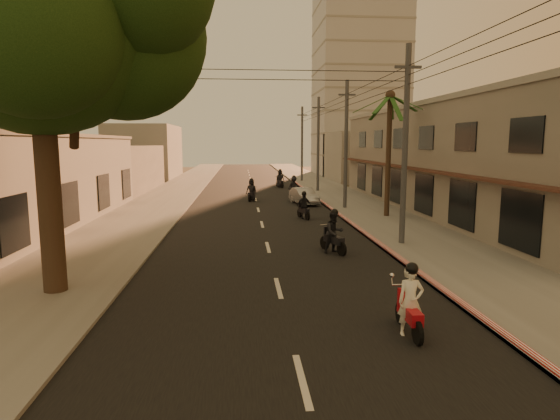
{
  "coord_description": "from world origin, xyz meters",
  "views": [
    {
      "loc": [
        -1.16,
        -12.67,
        4.7
      ],
      "look_at": [
        0.47,
        7.0,
        1.86
      ],
      "focal_mm": 30.0,
      "sensor_mm": 36.0,
      "label": 1
    }
  ],
  "objects_px": {
    "scooter_red": "(410,303)",
    "palm_tree": "(390,103)",
    "scooter_far_b": "(294,186)",
    "parked_car": "(304,196)",
    "scooter_far_c": "(280,179)",
    "scooter_far_a": "(252,191)",
    "scooter_mid_b": "(304,206)",
    "broadleaf_tree": "(52,12)",
    "scooter_mid_a": "(334,233)"
  },
  "relations": [
    {
      "from": "broadleaf_tree",
      "to": "scooter_far_b",
      "type": "height_order",
      "value": "broadleaf_tree"
    },
    {
      "from": "scooter_far_a",
      "to": "scooter_far_b",
      "type": "relative_size",
      "value": 1.03
    },
    {
      "from": "scooter_far_b",
      "to": "scooter_mid_b",
      "type": "bearing_deg",
      "value": -107.99
    },
    {
      "from": "scooter_red",
      "to": "palm_tree",
      "type": "bearing_deg",
      "value": 75.72
    },
    {
      "from": "scooter_mid_b",
      "to": "parked_car",
      "type": "bearing_deg",
      "value": 66.2
    },
    {
      "from": "scooter_far_b",
      "to": "parked_car",
      "type": "bearing_deg",
      "value": -103.34
    },
    {
      "from": "scooter_far_a",
      "to": "parked_car",
      "type": "xyz_separation_m",
      "value": [
        3.98,
        -2.3,
        -0.22
      ]
    },
    {
      "from": "scooter_mid_b",
      "to": "scooter_far_b",
      "type": "bearing_deg",
      "value": 70.17
    },
    {
      "from": "scooter_red",
      "to": "scooter_far_b",
      "type": "bearing_deg",
      "value": 90.38
    },
    {
      "from": "palm_tree",
      "to": "scooter_far_a",
      "type": "xyz_separation_m",
      "value": [
        -8.36,
        9.13,
        -6.3
      ]
    },
    {
      "from": "scooter_far_c",
      "to": "scooter_red",
      "type": "bearing_deg",
      "value": -106.07
    },
    {
      "from": "broadleaf_tree",
      "to": "palm_tree",
      "type": "height_order",
      "value": "broadleaf_tree"
    },
    {
      "from": "scooter_far_b",
      "to": "scooter_far_c",
      "type": "relative_size",
      "value": 0.93
    },
    {
      "from": "palm_tree",
      "to": "parked_car",
      "type": "relative_size",
      "value": 2.03
    },
    {
      "from": "broadleaf_tree",
      "to": "parked_car",
      "type": "distance_m",
      "value": 24.38
    },
    {
      "from": "scooter_mid_b",
      "to": "scooter_far_a",
      "type": "bearing_deg",
      "value": 91.94
    },
    {
      "from": "scooter_mid_b",
      "to": "scooter_far_a",
      "type": "height_order",
      "value": "scooter_far_a"
    },
    {
      "from": "broadleaf_tree",
      "to": "scooter_far_b",
      "type": "distance_m",
      "value": 29.58
    },
    {
      "from": "scooter_mid_b",
      "to": "scooter_far_b",
      "type": "height_order",
      "value": "scooter_far_b"
    },
    {
      "from": "scooter_far_b",
      "to": "scooter_far_c",
      "type": "height_order",
      "value": "scooter_far_c"
    },
    {
      "from": "palm_tree",
      "to": "scooter_red",
      "type": "distance_m",
      "value": 19.72
    },
    {
      "from": "scooter_far_a",
      "to": "scooter_far_c",
      "type": "distance_m",
      "value": 11.85
    },
    {
      "from": "scooter_mid_a",
      "to": "scooter_far_a",
      "type": "distance_m",
      "value": 18.69
    },
    {
      "from": "scooter_mid_a",
      "to": "parked_car",
      "type": "xyz_separation_m",
      "value": [
        0.86,
        16.13,
        -0.25
      ]
    },
    {
      "from": "scooter_mid_a",
      "to": "scooter_far_b",
      "type": "distance_m",
      "value": 22.17
    },
    {
      "from": "palm_tree",
      "to": "scooter_red",
      "type": "height_order",
      "value": "palm_tree"
    },
    {
      "from": "scooter_red",
      "to": "scooter_far_a",
      "type": "height_order",
      "value": "scooter_far_a"
    },
    {
      "from": "scooter_far_a",
      "to": "scooter_far_c",
      "type": "xyz_separation_m",
      "value": [
        3.27,
        11.39,
        0.04
      ]
    },
    {
      "from": "scooter_red",
      "to": "scooter_far_b",
      "type": "height_order",
      "value": "scooter_red"
    },
    {
      "from": "scooter_far_b",
      "to": "scooter_far_c",
      "type": "xyz_separation_m",
      "value": [
        -0.61,
        7.66,
        0.05
      ]
    },
    {
      "from": "scooter_far_b",
      "to": "scooter_red",
      "type": "bearing_deg",
      "value": -105.43
    },
    {
      "from": "parked_car",
      "to": "scooter_mid_a",
      "type": "bearing_deg",
      "value": -103.96
    },
    {
      "from": "scooter_red",
      "to": "parked_car",
      "type": "xyz_separation_m",
      "value": [
        0.7,
        24.81,
        -0.17
      ]
    },
    {
      "from": "scooter_far_b",
      "to": "scooter_far_c",
      "type": "bearing_deg",
      "value": 80.2
    },
    {
      "from": "palm_tree",
      "to": "scooter_far_c",
      "type": "height_order",
      "value": "palm_tree"
    },
    {
      "from": "broadleaf_tree",
      "to": "scooter_mid_a",
      "type": "xyz_separation_m",
      "value": [
        9.37,
        4.56,
        -7.59
      ]
    },
    {
      "from": "palm_tree",
      "to": "scooter_far_b",
      "type": "bearing_deg",
      "value": 109.2
    },
    {
      "from": "scooter_far_b",
      "to": "parked_car",
      "type": "height_order",
      "value": "scooter_far_b"
    },
    {
      "from": "scooter_far_a",
      "to": "scooter_mid_b",
      "type": "bearing_deg",
      "value": -56.35
    },
    {
      "from": "scooter_mid_b",
      "to": "scooter_far_c",
      "type": "height_order",
      "value": "scooter_far_c"
    },
    {
      "from": "scooter_far_b",
      "to": "scooter_far_c",
      "type": "distance_m",
      "value": 7.68
    },
    {
      "from": "scooter_far_c",
      "to": "scooter_mid_a",
      "type": "bearing_deg",
      "value": -106.38
    },
    {
      "from": "palm_tree",
      "to": "parked_car",
      "type": "xyz_separation_m",
      "value": [
        -4.38,
        6.84,
        -6.52
      ]
    },
    {
      "from": "palm_tree",
      "to": "scooter_far_b",
      "type": "distance_m",
      "value": 15.01
    },
    {
      "from": "scooter_mid_a",
      "to": "scooter_far_c",
      "type": "relative_size",
      "value": 0.98
    },
    {
      "from": "scooter_far_a",
      "to": "scooter_far_b",
      "type": "bearing_deg",
      "value": 59.47
    },
    {
      "from": "scooter_mid_b",
      "to": "parked_car",
      "type": "relative_size",
      "value": 0.43
    },
    {
      "from": "broadleaf_tree",
      "to": "parked_car",
      "type": "relative_size",
      "value": 3.0
    },
    {
      "from": "scooter_red",
      "to": "scooter_far_c",
      "type": "bearing_deg",
      "value": 91.5
    },
    {
      "from": "scooter_red",
      "to": "scooter_mid_b",
      "type": "height_order",
      "value": "scooter_red"
    }
  ]
}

